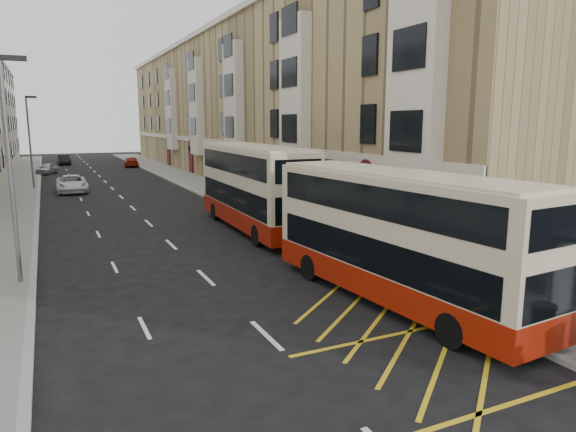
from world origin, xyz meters
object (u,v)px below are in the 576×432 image
street_lamp_far (30,137)px  double_decker_front (397,237)px  pedestrian_far (479,277)px  double_decker_rear (254,187)px  white_van (72,184)px  car_dark (64,160)px  car_red (131,162)px  car_silver (47,169)px  street_lamp_near (10,158)px

street_lamp_far → double_decker_front: street_lamp_far is taller
pedestrian_far → double_decker_front: bearing=-43.4°
double_decker_rear → white_van: 22.85m
pedestrian_far → car_dark: pedestrian_far is taller
car_red → street_lamp_far: bearing=68.0°
car_dark → car_silver: bearing=-103.7°
street_lamp_near → car_dark: bearing=86.7°
double_decker_front → white_van: 35.09m
street_lamp_near → street_lamp_far: bearing=90.0°
white_van → car_dark: (0.39, 31.91, -0.03)m
street_lamp_far → white_van: bearing=-47.5°
street_lamp_far → pedestrian_far: street_lamp_far is taller
street_lamp_near → car_red: street_lamp_near is taller
street_lamp_near → street_lamp_far: 30.00m
car_silver → street_lamp_near: bearing=-69.8°
street_lamp_far → white_van: 5.87m
street_lamp_near → street_lamp_far: same height
street_lamp_far → car_red: size_ratio=1.80×
street_lamp_near → car_dark: (3.35, 58.68, -3.94)m
double_decker_rear → car_silver: bearing=106.1°
double_decker_front → car_red: 58.62m
double_decker_rear → pedestrian_far: (1.87, -14.59, -1.29)m
white_van → car_red: bearing=71.3°
double_decker_rear → car_dark: bearing=100.1°
pedestrian_far → street_lamp_far: bearing=-73.2°
double_decker_rear → car_silver: size_ratio=3.14×
car_silver → car_red: bearing=52.8°
street_lamp_near → double_decker_front: 13.64m
double_decker_front → car_silver: size_ratio=2.95×
pedestrian_far → car_silver: pedestrian_far is taller
car_silver → double_decker_rear: bearing=-53.9°
double_decker_front → white_van: bearing=98.9°
street_lamp_far → white_van: (2.95, -3.23, -3.91)m
street_lamp_far → pedestrian_far: size_ratio=4.32×
street_lamp_near → double_decker_front: street_lamp_near is taller
street_lamp_near → pedestrian_far: (13.22, -9.01, -3.56)m
street_lamp_near → white_van: 27.22m
street_lamp_near → pedestrian_far: street_lamp_near is taller
street_lamp_far → white_van: size_ratio=1.52×
white_van → pedestrian_far: bearing=-73.6°
car_silver → car_red: car_red is taller
street_lamp_far → car_silver: bearing=85.6°
double_decker_rear → car_silver: double_decker_rear is taller
street_lamp_far → double_decker_rear: size_ratio=0.68×
street_lamp_near → car_silver: 45.24m
street_lamp_near → double_decker_front: bearing=-32.9°
pedestrian_far → street_lamp_near: bearing=-36.2°
double_decker_front → pedestrian_far: bearing=-46.3°
pedestrian_far → white_van: 37.22m
white_van → double_decker_rear: bearing=-68.0°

